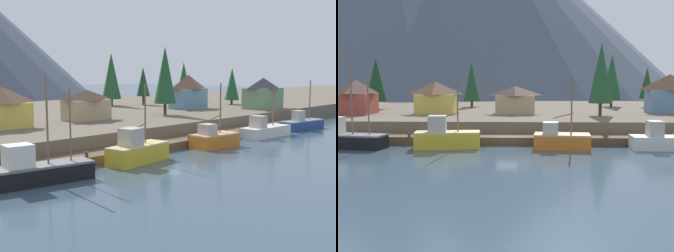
% 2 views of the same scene
% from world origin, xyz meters
% --- Properties ---
extents(ground_plane, '(400.00, 400.00, 1.00)m').
position_xyz_m(ground_plane, '(0.00, 20.00, -0.50)').
color(ground_plane, '#384C5B').
extents(dock, '(80.00, 4.00, 1.60)m').
position_xyz_m(dock, '(0.00, 1.99, 0.50)').
color(dock, brown).
rests_on(dock, ground_plane).
extents(shoreline_bank, '(400.00, 56.00, 2.50)m').
position_xyz_m(shoreline_bank, '(0.00, 32.00, 1.25)').
color(shoreline_bank, '#665B4C').
rests_on(shoreline_bank, ground_plane).
extents(mountain_west_peak, '(184.84, 184.84, 88.64)m').
position_xyz_m(mountain_west_peak, '(-60.33, 141.70, 44.32)').
color(mountain_west_peak, '#475160').
rests_on(mountain_west_peak, ground_plane).
extents(mountain_central_peak, '(186.85, 186.85, 88.45)m').
position_xyz_m(mountain_central_peak, '(-14.53, 148.85, 44.23)').
color(mountain_central_peak, '#475160').
rests_on(mountain_central_peak, ground_plane).
extents(fishing_boat_black, '(9.41, 4.08, 9.33)m').
position_xyz_m(fishing_boat_black, '(-18.95, -2.13, 1.19)').
color(fishing_boat_black, black).
rests_on(fishing_boat_black, ground_plane).
extents(fishing_boat_yellow, '(7.80, 3.56, 8.39)m').
position_xyz_m(fishing_boat_yellow, '(-7.00, -1.94, 1.30)').
color(fishing_boat_yellow, gold).
rests_on(fishing_boat_yellow, ground_plane).
extents(fishing_boat_orange, '(6.65, 3.64, 8.19)m').
position_xyz_m(fishing_boat_orange, '(6.38, -1.97, 1.09)').
color(fishing_boat_orange, '#CC6B1E').
rests_on(fishing_boat_orange, ground_plane).
extents(fishing_boat_white, '(9.26, 3.51, 7.24)m').
position_xyz_m(fishing_boat_white, '(18.87, -1.89, 0.98)').
color(fishing_boat_white, silver).
rests_on(fishing_boat_white, ground_plane).
extents(house_red, '(5.57, 6.19, 5.61)m').
position_xyz_m(house_red, '(-25.09, 15.84, 5.37)').
color(house_red, '#9E4238').
rests_on(house_red, shoreline_bank).
extents(house_blue, '(7.39, 4.28, 6.51)m').
position_xyz_m(house_blue, '(26.82, 19.91, 5.83)').
color(house_blue, '#6689A8').
rests_on(house_blue, shoreline_bank).
extents(house_tan, '(6.65, 4.22, 4.54)m').
position_xyz_m(house_tan, '(0.83, 17.53, 4.82)').
color(house_tan, tan).
rests_on(house_tan, shoreline_bank).
extents(house_yellow, '(6.63, 4.27, 5.27)m').
position_xyz_m(house_yellow, '(-12.30, 17.23, 5.20)').
color(house_yellow, gold).
rests_on(house_yellow, shoreline_bank).
extents(conifer_near_left, '(3.37, 3.37, 9.22)m').
position_xyz_m(conifer_near_left, '(-8.36, 33.88, 7.74)').
color(conifer_near_left, '#4C3823').
rests_on(conifer_near_left, shoreline_bank).
extents(conifer_mid_left, '(2.85, 2.85, 8.10)m').
position_xyz_m(conifer_mid_left, '(27.21, 32.97, 7.46)').
color(conifer_mid_left, '#4C3823').
rests_on(conifer_mid_left, shoreline_bank).
extents(conifer_mid_right, '(3.66, 3.66, 11.23)m').
position_xyz_m(conifer_mid_right, '(14.10, 14.03, 9.08)').
color(conifer_mid_right, '#4C3823').
rests_on(conifer_mid_right, shoreline_bank).
extents(conifer_centre, '(3.98, 3.98, 10.97)m').
position_xyz_m(conifer_centre, '(20.82, 35.83, 8.70)').
color(conifer_centre, '#4C3823').
rests_on(conifer_centre, shoreline_bank).
extents(conifer_far_left, '(4.11, 4.11, 9.67)m').
position_xyz_m(conifer_far_left, '(-25.67, 26.68, 8.08)').
color(conifer_far_left, '#4C3823').
rests_on(conifer_far_left, shoreline_bank).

